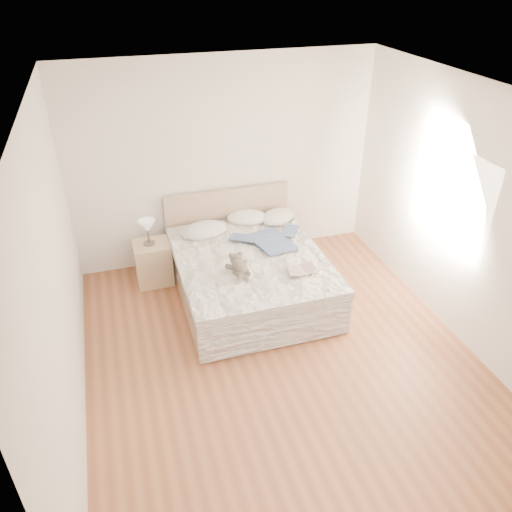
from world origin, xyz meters
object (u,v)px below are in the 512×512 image
object	(u,v)px
childrens_book	(301,269)
teddy_bear	(240,272)
photo_book	(196,235)
table_lamp	(147,227)
bed	(248,273)
nightstand	(153,263)

from	to	relation	value
childrens_book	teddy_bear	bearing A→B (deg)	172.42
photo_book	teddy_bear	bearing A→B (deg)	-110.38
photo_book	childrens_book	distance (m)	1.51
table_lamp	bed	bearing A→B (deg)	-29.40
nightstand	childrens_book	xyz separation A→B (m)	(1.54, -1.20, 0.35)
childrens_book	table_lamp	bearing A→B (deg)	145.04
childrens_book	nightstand	bearing A→B (deg)	144.86
table_lamp	childrens_book	bearing A→B (deg)	-37.70
childrens_book	teddy_bear	size ratio (longest dim) A/B	1.07
nightstand	table_lamp	distance (m)	0.51
bed	childrens_book	xyz separation A→B (m)	(0.45, -0.58, 0.32)
bed	teddy_bear	size ratio (longest dim) A/B	6.62
photo_book	teddy_bear	distance (m)	1.06
table_lamp	photo_book	size ratio (longest dim) A/B	1.17
table_lamp	teddy_bear	bearing A→B (deg)	-51.08
childrens_book	bed	bearing A→B (deg)	130.65
bed	nightstand	distance (m)	1.25
bed	childrens_book	distance (m)	0.81
bed	table_lamp	world-z (taller)	bed
photo_book	teddy_bear	world-z (taller)	teddy_bear
photo_book	childrens_book	size ratio (longest dim) A/B	0.81
photo_book	childrens_book	world-z (taller)	same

